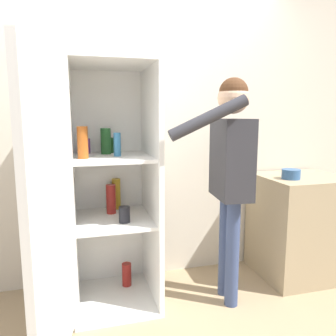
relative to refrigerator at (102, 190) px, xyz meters
name	(u,v)px	position (x,y,z in m)	size (l,w,h in m)	color
wall_back	(137,131)	(0.33, 0.46, 0.39)	(7.00, 0.06, 2.55)	beige
refrigerator	(102,190)	(0.00, 0.00, 0.00)	(0.79, 1.25, 1.78)	white
person	(230,161)	(0.91, -0.14, 0.19)	(0.65, 0.51, 1.67)	#384770
counter	(299,226)	(1.70, 0.09, -0.44)	(0.70, 0.64, 0.89)	tan
bowl	(291,174)	(1.53, 0.01, 0.04)	(0.15, 0.15, 0.08)	#335B8E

